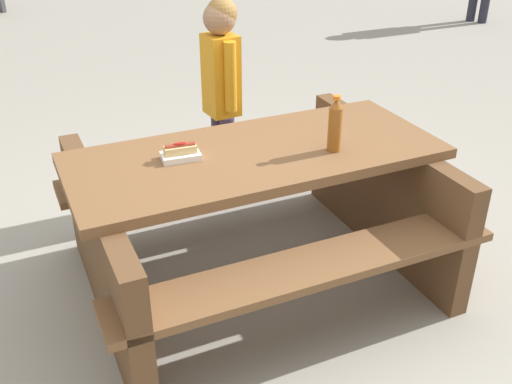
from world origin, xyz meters
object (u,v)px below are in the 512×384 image
child_in_coat (221,76)px  hotdog_tray (180,153)px  picnic_table (256,206)px  soda_bottle (335,125)px

child_in_coat → hotdog_tray: bearing=61.4°
picnic_table → soda_bottle: size_ratio=6.83×
soda_bottle → child_in_coat: size_ratio=0.21×
hotdog_tray → child_in_coat: size_ratio=0.14×
hotdog_tray → child_in_coat: (-0.49, -0.90, 0.05)m
hotdog_tray → child_in_coat: bearing=-118.6°
soda_bottle → child_in_coat: 1.09m
picnic_table → soda_bottle: bearing=160.3°
picnic_table → child_in_coat: bearing=-97.9°
hotdog_tray → picnic_table: bearing=173.7°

